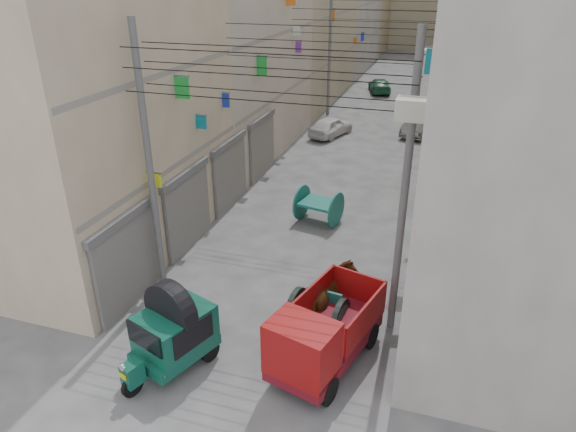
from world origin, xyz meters
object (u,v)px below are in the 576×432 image
at_px(tonga_cart, 317,317).
at_px(feed_sack, 287,366).
at_px(auto_rickshaw, 173,330).
at_px(distant_car_green, 380,86).
at_px(mini_truck, 319,341).
at_px(distant_car_grey, 420,124).
at_px(second_cart, 319,205).
at_px(horse, 331,300).
at_px(distant_car_white, 331,126).

bearing_deg(tonga_cart, feed_sack, -97.29).
distance_m(auto_rickshaw, feed_sack, 2.96).
bearing_deg(distant_car_green, mini_truck, 81.06).
relative_size(feed_sack, distant_car_grey, 0.15).
height_order(mini_truck, second_cart, mini_truck).
bearing_deg(mini_truck, distant_car_grey, 103.12).
relative_size(tonga_cart, distant_car_green, 0.83).
height_order(auto_rickshaw, horse, auto_rickshaw).
height_order(auto_rickshaw, distant_car_grey, auto_rickshaw).
height_order(feed_sack, distant_car_white, distant_car_white).
distance_m(feed_sack, distant_car_green, 32.92).
height_order(auto_rickshaw, feed_sack, auto_rickshaw).
distance_m(feed_sack, distant_car_grey, 21.90).
height_order(mini_truck, distant_car_green, mini_truck).
height_order(second_cart, distant_car_green, second_cart).
bearing_deg(distant_car_grey, tonga_cart, -80.28).
xyz_separation_m(distant_car_grey, distant_car_green, (-4.08, 10.96, -0.08)).
height_order(tonga_cart, second_cart, second_cart).
relative_size(feed_sack, horse, 0.27).
xyz_separation_m(second_cart, distant_car_white, (-2.25, 11.52, -0.16)).
distance_m(feed_sack, distant_car_white, 20.20).
bearing_deg(distant_car_grey, mini_truck, -79.12).
bearing_deg(second_cart, mini_truck, -63.42).
height_order(auto_rickshaw, distant_car_green, auto_rickshaw).
height_order(horse, distant_car_white, horse).
xyz_separation_m(auto_rickshaw, distant_car_grey, (4.15, 22.46, -0.45)).
bearing_deg(tonga_cart, distant_car_green, 103.01).
xyz_separation_m(distant_car_white, distant_car_grey, (5.04, 1.99, 0.04)).
xyz_separation_m(second_cart, distant_car_green, (-1.30, 24.47, -0.20)).
height_order(feed_sack, horse, horse).
xyz_separation_m(second_cart, horse, (1.98, -6.28, 0.12)).
distance_m(tonga_cart, distant_car_white, 18.83).
distance_m(horse, distant_car_white, 18.30).
distance_m(distant_car_grey, distant_car_green, 11.70).
bearing_deg(horse, distant_car_white, -68.73).
bearing_deg(mini_truck, auto_rickshaw, -151.83).
xyz_separation_m(mini_truck, distant_car_white, (-4.38, 19.65, -0.36)).
bearing_deg(tonga_cart, distant_car_grey, 94.55).
bearing_deg(distant_car_white, second_cart, 118.95).
xyz_separation_m(horse, distant_car_green, (-3.28, 30.74, -0.32)).
bearing_deg(feed_sack, mini_truck, 15.93).
bearing_deg(auto_rickshaw, distant_car_white, 112.22).
distance_m(horse, distant_car_green, 30.92).
distance_m(second_cart, distant_car_white, 11.74).
xyz_separation_m(mini_truck, distant_car_green, (-3.42, 32.60, -0.40)).
height_order(tonga_cart, horse, horse).
bearing_deg(second_cart, tonga_cart, -63.80).
bearing_deg(distant_car_white, distant_car_green, -76.33).
bearing_deg(tonga_cart, second_cart, 111.74).
bearing_deg(horse, distant_car_green, -76.02).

